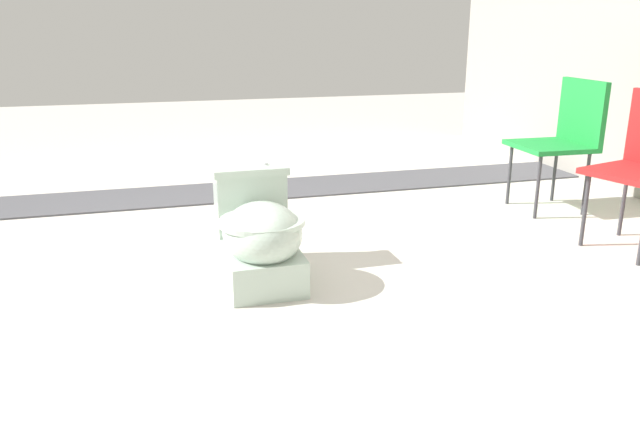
# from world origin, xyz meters

# --- Properties ---
(ground_plane) EXTENTS (14.00, 14.00, 0.00)m
(ground_plane) POSITION_xyz_m (0.00, 0.00, 0.00)
(ground_plane) COLOR beige
(gravel_strip) EXTENTS (0.56, 8.00, 0.01)m
(gravel_strip) POSITION_xyz_m (-1.34, 0.50, 0.01)
(gravel_strip) COLOR #4C4C51
(gravel_strip) RESTS_ON ground
(toilet) EXTENTS (0.64, 0.39, 0.52)m
(toilet) POSITION_xyz_m (0.28, 0.09, 0.22)
(toilet) COLOR #B2C6B7
(toilet) RESTS_ON ground
(folding_chair_left) EXTENTS (0.46, 0.46, 0.83)m
(folding_chair_left) POSITION_xyz_m (-0.37, 2.20, 0.51)
(folding_chair_left) COLOR #1E8C38
(folding_chair_left) RESTS_ON ground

